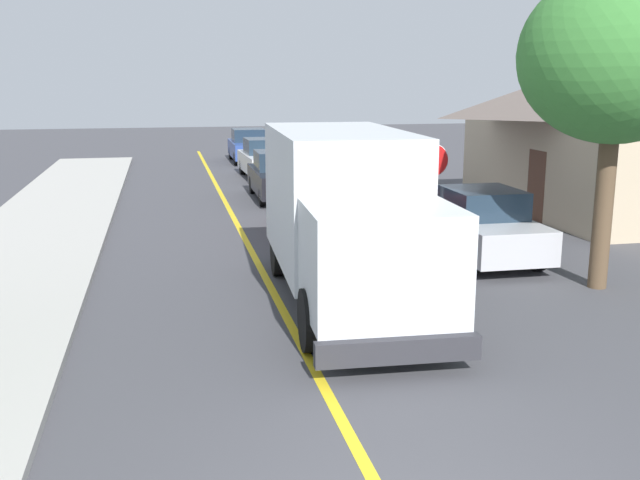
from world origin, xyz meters
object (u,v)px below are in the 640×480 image
(parked_van_across, at_px, (480,225))
(parked_car_near, at_px, (328,203))
(stop_sign, at_px, (432,177))
(parked_car_furthest, at_px, (249,146))
(street_tree_far_side, at_px, (616,57))
(parked_car_mid, at_px, (279,176))
(box_truck, at_px, (345,209))
(parked_car_far, at_px, (265,159))

(parked_van_across, bearing_deg, parked_car_near, 126.81)
(parked_van_across, bearing_deg, stop_sign, 138.03)
(parked_car_furthest, bearing_deg, parked_van_across, -82.23)
(stop_sign, bearing_deg, street_tree_far_side, -58.61)
(parked_car_near, bearing_deg, street_tree_far_side, -57.92)
(parked_car_mid, distance_m, stop_sign, 9.15)
(box_truck, relative_size, parked_van_across, 1.65)
(parked_van_across, xyz_separation_m, street_tree_far_side, (1.32, -2.84, 3.77))
(parked_car_near, bearing_deg, parked_car_mid, 94.31)
(parked_car_mid, height_order, street_tree_far_side, street_tree_far_side)
(box_truck, xyz_separation_m, parked_car_mid, (0.67, 12.15, -0.97))
(parked_car_near, xyz_separation_m, street_tree_far_side, (4.13, -6.59, 3.77))
(parked_car_far, xyz_separation_m, parked_car_furthest, (0.05, 6.26, 0.00))
(parked_car_far, distance_m, street_tree_far_side, 18.91)
(stop_sign, bearing_deg, box_truck, -131.83)
(parked_car_far, bearing_deg, parked_van_across, -78.93)
(stop_sign, bearing_deg, parked_car_furthest, 95.59)
(stop_sign, height_order, street_tree_far_side, street_tree_far_side)
(parked_car_near, height_order, parked_van_across, same)
(parked_car_mid, distance_m, parked_van_across, 10.13)
(stop_sign, bearing_deg, parked_car_far, 98.18)
(parked_car_mid, bearing_deg, parked_car_far, 87.19)
(box_truck, bearing_deg, parked_car_far, 86.94)
(parked_car_mid, relative_size, street_tree_far_side, 0.70)
(parked_car_near, height_order, street_tree_far_side, street_tree_far_side)
(parked_van_across, bearing_deg, parked_car_far, 101.07)
(street_tree_far_side, bearing_deg, parked_car_far, 103.41)
(parked_van_across, height_order, street_tree_far_side, street_tree_far_side)
(box_truck, distance_m, parked_car_mid, 12.21)
(box_truck, xyz_separation_m, stop_sign, (3.01, 3.37, 0.09))
(parked_car_near, distance_m, parked_car_far, 11.44)
(parked_car_near, xyz_separation_m, parked_car_far, (-0.17, 11.44, 0.00))
(parked_car_far, height_order, street_tree_far_side, street_tree_far_side)
(parked_car_far, distance_m, parked_van_across, 15.47)
(street_tree_far_side, bearing_deg, parked_van_across, 115.00)
(parked_van_across, distance_m, stop_sign, 1.62)
(parked_car_furthest, relative_size, parked_van_across, 1.00)
(box_truck, relative_size, stop_sign, 2.75)
(parked_car_far, bearing_deg, stop_sign, -81.82)
(parked_car_near, height_order, parked_car_mid, same)
(stop_sign, relative_size, street_tree_far_side, 0.42)
(box_truck, bearing_deg, parked_van_across, 33.06)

